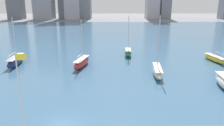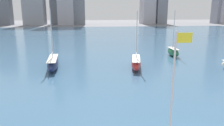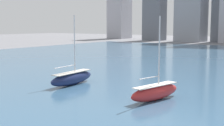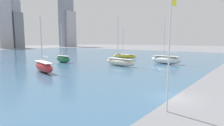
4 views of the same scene
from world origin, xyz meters
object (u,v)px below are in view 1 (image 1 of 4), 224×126
Objects in this scene: sailboat_navy at (16,61)px; sailboat_yellow at (215,58)px; flag_pole at (20,90)px; sailboat_cream at (157,71)px; sailboat_green at (128,52)px; sailboat_red at (82,63)px.

sailboat_yellow is at bearing -0.34° from sailboat_navy.
sailboat_navy is (-12.63, 28.17, -4.22)m from flag_pole.
flag_pole is 0.85× the size of sailboat_navy.
flag_pole is 0.87× the size of sailboat_yellow.
sailboat_green is at bearing 112.08° from sailboat_cream.
sailboat_navy reaches higher than sailboat_yellow.
flag_pole is at bearing -128.80° from sailboat_cream.
sailboat_red is (3.52, 26.52, -4.26)m from flag_pole.
sailboat_navy reaches higher than flag_pole.
flag_pole is 27.09m from sailboat_red.
sailboat_navy is (-32.79, 7.91, 0.13)m from sailboat_cream.
flag_pole is at bearing -69.45° from sailboat_navy.
sailboat_yellow is (17.16, 10.76, -0.17)m from sailboat_cream.
sailboat_cream is at bearing -17.16° from sailboat_navy.
sailboat_yellow is (21.96, -5.97, -0.25)m from sailboat_green.
sailboat_navy is at bearing -160.16° from sailboat_green.
sailboat_red is (16.16, -1.65, -0.03)m from sailboat_navy.
sailboat_green is 1.02× the size of sailboat_red.
flag_pole is 0.79× the size of sailboat_cream.
flag_pole is at bearing -84.96° from sailboat_red.
flag_pole is at bearing -110.18° from sailboat_green.
sailboat_yellow is at bearing 38.14° from sailboat_cream.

